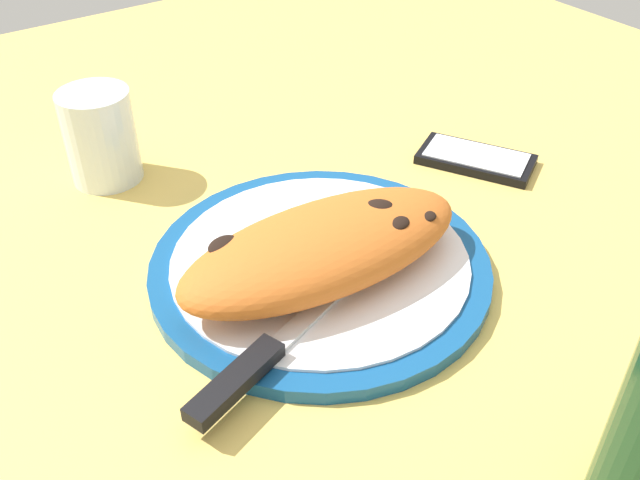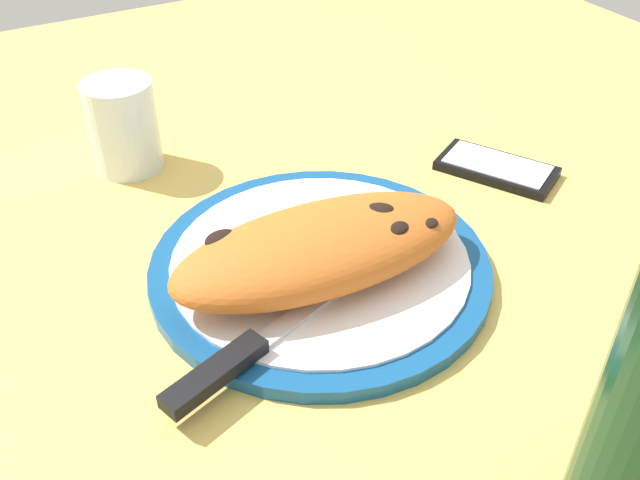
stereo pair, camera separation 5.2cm
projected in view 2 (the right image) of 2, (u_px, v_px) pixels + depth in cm
name	position (u px, v px, depth cm)	size (l,w,h in cm)	color
ground_plane	(320.00, 285.00, 63.77)	(150.00, 150.00, 3.00)	#DBB756
plate	(320.00, 265.00, 62.39)	(30.17, 30.17, 1.60)	navy
calzone	(321.00, 248.00, 58.56)	(26.79, 12.70, 5.48)	#C16023
fork	(285.00, 215.00, 66.71)	(15.24, 3.37, 0.40)	silver
knife	(253.00, 346.00, 52.70)	(23.19, 9.40, 1.20)	silver
smartphone	(497.00, 168.00, 75.90)	(11.36, 13.76, 1.16)	black
water_glass	(124.00, 131.00, 74.80)	(7.35, 7.35, 9.84)	silver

